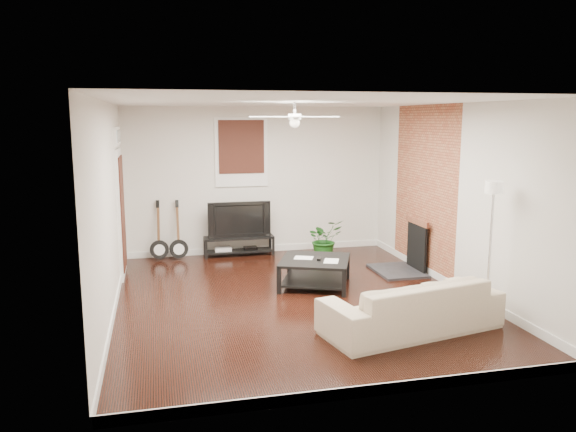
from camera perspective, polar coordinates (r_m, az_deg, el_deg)
name	(u,v)px	position (r m, az deg, el deg)	size (l,w,h in m)	color
room	(294,203)	(7.92, 0.66, 1.30)	(5.01, 6.01, 2.81)	black
brick_accent	(424,190)	(9.72, 13.61, 2.61)	(0.02, 2.20, 2.80)	#A04E33
fireplace	(406,245)	(9.75, 11.88, -2.90)	(0.80, 1.10, 0.92)	black
window_back	(241,152)	(10.71, -4.74, 6.46)	(1.00, 0.06, 1.30)	black
door_left	(121,201)	(9.61, -16.56, 1.50)	(0.08, 1.00, 2.50)	white
tv_stand	(239,246)	(10.76, -4.98, -3.05)	(1.31, 0.35, 0.37)	black
tv	(238,219)	(10.67, -5.04, -0.27)	(1.18, 0.15, 0.68)	black
coffee_table	(315,272)	(8.80, 2.74, -5.73)	(1.03, 1.03, 0.43)	black
sofa	(411,305)	(7.13, 12.37, -8.80)	(2.23, 0.87, 0.65)	tan
floor_lamp	(490,252)	(7.58, 19.77, -3.44)	(0.30, 0.30, 1.82)	silver
potted_plant	(324,239)	(10.51, 3.71, -2.32)	(0.66, 0.57, 0.73)	#185217
guitar_left	(159,231)	(10.55, -12.96, -1.46)	(0.34, 0.24, 1.11)	black
guitar_right	(178,230)	(10.52, -11.05, -1.41)	(0.34, 0.24, 1.11)	black
ceiling_fan	(295,117)	(7.83, 0.68, 10.02)	(1.24, 1.24, 0.32)	white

